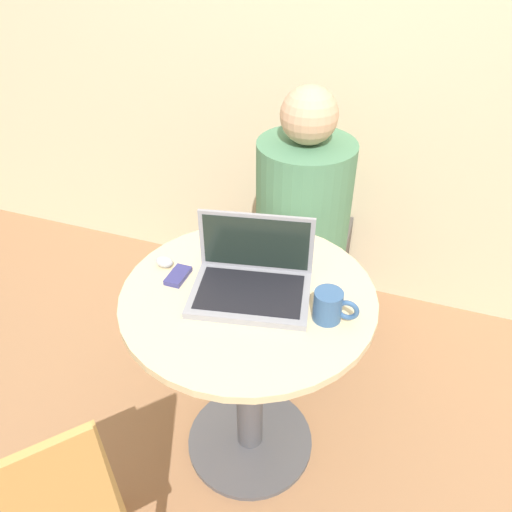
{
  "coord_description": "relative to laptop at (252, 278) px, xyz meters",
  "views": [
    {
      "loc": [
        0.39,
        -1.04,
        1.7
      ],
      "look_at": [
        0.01,
        0.05,
        0.85
      ],
      "focal_mm": 35.0,
      "sensor_mm": 36.0,
      "label": 1
    }
  ],
  "objects": [
    {
      "name": "back_wall",
      "position": [
        -0.01,
        1.06,
        0.51
      ],
      "size": [
        7.0,
        0.05,
        2.6
      ],
      "color": "beige",
      "rests_on": "ground_plane"
    },
    {
      "name": "ground_plane",
      "position": [
        -0.01,
        -0.02,
        -0.79
      ],
      "size": [
        12.0,
        12.0,
        0.0
      ],
      "primitive_type": "plane",
      "color": "#9E704C"
    },
    {
      "name": "round_table",
      "position": [
        -0.01,
        -0.02,
        -0.27
      ],
      "size": [
        0.75,
        0.75,
        0.75
      ],
      "color": "#4C4C51",
      "rests_on": "ground_plane"
    },
    {
      "name": "coffee_cup",
      "position": [
        0.24,
        -0.04,
        0.0
      ],
      "size": [
        0.13,
        0.08,
        0.09
      ],
      "color": "#335684",
      "rests_on": "round_table"
    },
    {
      "name": "person_seated",
      "position": [
        -0.01,
        0.68,
        -0.31
      ],
      "size": [
        0.39,
        0.59,
        1.16
      ],
      "color": "#4C4742",
      "rests_on": "ground_plane"
    },
    {
      "name": "computer_mouse",
      "position": [
        -0.3,
        0.01,
        -0.03
      ],
      "size": [
        0.06,
        0.04,
        0.03
      ],
      "color": "#B2B2B7",
      "rests_on": "round_table"
    },
    {
      "name": "cell_phone",
      "position": [
        -0.23,
        -0.02,
        -0.03
      ],
      "size": [
        0.05,
        0.09,
        0.02
      ],
      "color": "navy",
      "rests_on": "round_table"
    },
    {
      "name": "laptop",
      "position": [
        0.0,
        0.0,
        0.0
      ],
      "size": [
        0.38,
        0.3,
        0.21
      ],
      "color": "gray",
      "rests_on": "round_table"
    }
  ]
}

